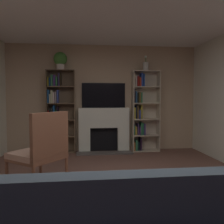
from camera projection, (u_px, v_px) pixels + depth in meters
ground_plane at (124, 211)px, 2.77m from camera, size 7.87×7.87×0.00m
wall_back_accent at (103, 98)px, 5.98m from camera, size 4.76×0.06×2.59m
fireplace at (104, 128)px, 5.87m from camera, size 1.32×0.53×1.06m
tv at (104, 95)px, 5.91m from camera, size 1.06×0.06×0.60m
bookshelf_left at (58, 111)px, 5.75m from camera, size 0.67×0.27×1.96m
bookshelf_right at (142, 112)px, 5.95m from camera, size 0.67×0.33×1.96m
potted_plant at (60, 60)px, 5.63m from camera, size 0.32×0.32×0.42m
vase_with_flowers at (146, 66)px, 5.86m from camera, size 0.13×0.13×0.37m
armchair at (41, 150)px, 3.42m from camera, size 0.88×0.89×1.11m
coffee_table at (109, 208)px, 2.16m from camera, size 0.77×0.49×0.37m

